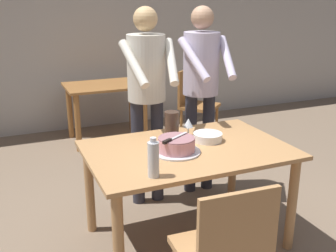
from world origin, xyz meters
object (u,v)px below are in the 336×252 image
object	(u,v)px
plate_stack	(208,137)
person_standing_beside	(201,80)
main_dining_table	(188,162)
water_bottle	(153,159)
hurricane_lamp	(172,125)
cake_knife	(170,140)
chair_near_side	(225,250)
background_table	(106,97)
person_cutting_cake	(147,86)
wine_glass_near	(188,123)
cake_on_platter	(176,146)
background_chair_1	(194,101)

from	to	relation	value
plate_stack	person_standing_beside	bearing A→B (deg)	67.22
main_dining_table	person_standing_beside	distance (m)	0.96
person_standing_beside	water_bottle	bearing A→B (deg)	-129.12
hurricane_lamp	cake_knife	bearing A→B (deg)	-114.84
chair_near_side	background_table	distance (m)	3.32
hurricane_lamp	person_cutting_cake	distance (m)	0.50
wine_glass_near	water_bottle	distance (m)	0.78
background_table	wine_glass_near	bearing A→B (deg)	-87.66
cake_on_platter	background_table	world-z (taller)	cake_on_platter
main_dining_table	background_table	xyz separation A→B (m)	(0.02, 2.46, -0.06)
hurricane_lamp	chair_near_side	bearing A→B (deg)	-98.61
person_cutting_cake	background_table	size ratio (longest dim) A/B	1.72
background_chair_1	person_cutting_cake	bearing A→B (deg)	-129.26
cake_knife	plate_stack	size ratio (longest dim) A/B	1.10
cake_knife	background_table	world-z (taller)	cake_knife
plate_stack	cake_on_platter	bearing A→B (deg)	-157.92
main_dining_table	person_standing_beside	world-z (taller)	person_standing_beside
main_dining_table	hurricane_lamp	bearing A→B (deg)	94.79
plate_stack	hurricane_lamp	xyz separation A→B (m)	(-0.23, 0.16, 0.08)
water_bottle	person_cutting_cake	size ratio (longest dim) A/B	0.15
cake_on_platter	hurricane_lamp	bearing A→B (deg)	72.70
wine_glass_near	hurricane_lamp	world-z (taller)	hurricane_lamp
plate_stack	person_standing_beside	size ratio (longest dim) A/B	0.13
person_standing_beside	background_chair_1	bearing A→B (deg)	65.38
cake_on_platter	background_chair_1	distance (m)	2.52
person_standing_beside	cake_on_platter	bearing A→B (deg)	-127.35
main_dining_table	cake_knife	size ratio (longest dim) A/B	5.96
wine_glass_near	background_chair_1	distance (m)	2.17
background_chair_1	plate_stack	bearing A→B (deg)	-114.05
main_dining_table	cake_on_platter	world-z (taller)	cake_on_platter
chair_near_side	background_chair_1	xyz separation A→B (m)	(1.30, 2.98, 0.00)
background_chair_1	water_bottle	bearing A→B (deg)	-121.46
water_bottle	chair_near_side	size ratio (longest dim) A/B	0.28
background_chair_1	main_dining_table	bearing A→B (deg)	-117.74
wine_glass_near	person_cutting_cake	distance (m)	0.53
cake_knife	chair_near_side	world-z (taller)	chair_near_side
cake_on_platter	hurricane_lamp	xyz separation A→B (m)	(0.09, 0.29, 0.06)
water_bottle	wine_glass_near	bearing A→B (deg)	48.86
plate_stack	water_bottle	size ratio (longest dim) A/B	0.88
water_bottle	background_chair_1	size ratio (longest dim) A/B	0.28
chair_near_side	background_chair_1	distance (m)	3.25
main_dining_table	chair_near_side	world-z (taller)	chair_near_side
cake_on_platter	main_dining_table	bearing A→B (deg)	23.26
water_bottle	background_table	distance (m)	2.87
plate_stack	wine_glass_near	xyz separation A→B (m)	(-0.09, 0.15, 0.07)
background_table	background_chair_1	xyz separation A→B (m)	(1.09, -0.34, -0.09)
plate_stack	water_bottle	distance (m)	0.75
person_cutting_cake	person_standing_beside	distance (m)	0.53
main_dining_table	chair_near_side	bearing A→B (deg)	-102.33
main_dining_table	person_standing_beside	bearing A→B (deg)	56.63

